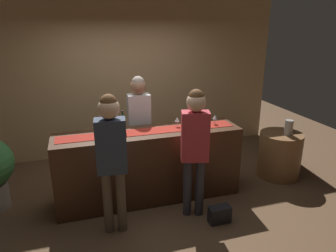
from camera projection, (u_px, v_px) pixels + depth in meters
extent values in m
plane|color=brown|center=(150.00, 197.00, 4.54)|extent=(10.00, 10.00, 0.00)
cube|color=tan|center=(124.00, 78.00, 5.81)|extent=(6.00, 0.12, 2.90)
cube|color=#3D2314|center=(149.00, 165.00, 4.38)|extent=(2.57, 0.60, 1.02)
cube|color=maroon|center=(149.00, 131.00, 4.22)|extent=(2.44, 0.28, 0.01)
cylinder|color=brown|center=(112.00, 126.00, 4.10)|extent=(0.07, 0.07, 0.21)
cylinder|color=brown|center=(111.00, 116.00, 4.05)|extent=(0.03, 0.03, 0.08)
cylinder|color=black|center=(111.00, 113.00, 4.04)|extent=(0.03, 0.03, 0.02)
cylinder|color=#194723|center=(123.00, 125.00, 4.15)|extent=(0.07, 0.07, 0.21)
cylinder|color=#194723|center=(123.00, 115.00, 4.10)|extent=(0.03, 0.03, 0.08)
cylinder|color=black|center=(122.00, 111.00, 4.09)|extent=(0.03, 0.03, 0.02)
cylinder|color=#B2C6C1|center=(190.00, 121.00, 4.30)|extent=(0.07, 0.07, 0.21)
cylinder|color=#B2C6C1|center=(190.00, 111.00, 4.26)|extent=(0.03, 0.03, 0.08)
cylinder|color=black|center=(190.00, 108.00, 4.24)|extent=(0.03, 0.03, 0.02)
cylinder|color=silver|center=(177.00, 127.00, 4.41)|extent=(0.06, 0.06, 0.00)
cylinder|color=silver|center=(177.00, 124.00, 4.39)|extent=(0.01, 0.01, 0.08)
cone|color=silver|center=(177.00, 119.00, 4.37)|extent=(0.07, 0.07, 0.06)
cylinder|color=silver|center=(215.00, 124.00, 4.52)|extent=(0.06, 0.06, 0.00)
cylinder|color=silver|center=(215.00, 121.00, 4.51)|extent=(0.01, 0.01, 0.08)
cone|color=silver|center=(215.00, 117.00, 4.48)|extent=(0.07, 0.07, 0.06)
cylinder|color=silver|center=(201.00, 124.00, 4.50)|extent=(0.06, 0.06, 0.00)
cylinder|color=silver|center=(201.00, 122.00, 4.49)|extent=(0.01, 0.01, 0.08)
cone|color=silver|center=(201.00, 117.00, 4.47)|extent=(0.07, 0.07, 0.06)
cylinder|color=#26262B|center=(145.00, 156.00, 4.96)|extent=(0.11, 0.11, 0.79)
cylinder|color=#26262B|center=(135.00, 157.00, 4.92)|extent=(0.11, 0.11, 0.79)
cube|color=white|center=(139.00, 114.00, 4.72)|extent=(0.34, 0.21, 0.62)
sphere|color=#9E7051|center=(138.00, 87.00, 4.58)|extent=(0.24, 0.24, 0.24)
sphere|color=#AD9E8E|center=(138.00, 82.00, 4.56)|extent=(0.18, 0.18, 0.18)
cylinder|color=#33333D|center=(187.00, 187.00, 4.01)|extent=(0.11, 0.11, 0.79)
cylinder|color=#33333D|center=(200.00, 187.00, 4.02)|extent=(0.11, 0.11, 0.79)
cube|color=#B7333D|center=(195.00, 136.00, 3.79)|extent=(0.38, 0.29, 0.63)
sphere|color=#DBAD89|center=(196.00, 102.00, 3.65)|extent=(0.24, 0.24, 0.24)
sphere|color=brown|center=(196.00, 97.00, 3.63)|extent=(0.19, 0.19, 0.19)
cylinder|color=brown|center=(108.00, 202.00, 3.67)|extent=(0.11, 0.11, 0.80)
cylinder|color=brown|center=(121.00, 201.00, 3.70)|extent=(0.11, 0.11, 0.80)
cube|color=#2D384C|center=(111.00, 146.00, 3.46)|extent=(0.36, 0.24, 0.63)
sphere|color=#DBAD89|center=(109.00, 108.00, 3.32)|extent=(0.24, 0.24, 0.24)
sphere|color=brown|center=(108.00, 102.00, 3.30)|extent=(0.19, 0.19, 0.19)
cylinder|color=brown|center=(280.00, 155.00, 5.08)|extent=(0.68, 0.68, 0.74)
cylinder|color=#A8A399|center=(289.00, 127.00, 4.87)|extent=(0.13, 0.13, 0.24)
cube|color=black|center=(219.00, 214.00, 3.93)|extent=(0.28, 0.14, 0.22)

